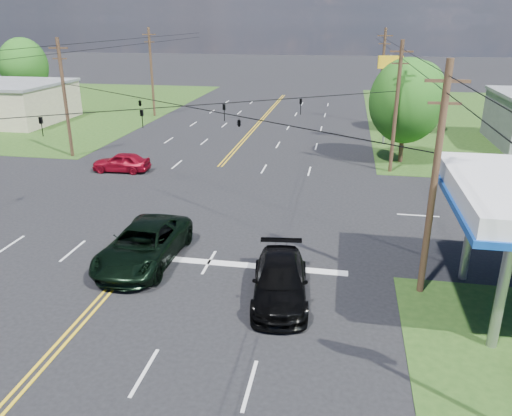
% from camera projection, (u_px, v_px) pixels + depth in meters
% --- Properties ---
extents(ground, '(280.00, 280.00, 0.00)m').
position_uv_depth(ground, '(189.00, 201.00, 31.57)').
color(ground, black).
rests_on(ground, ground).
extents(grass_nw, '(46.00, 48.00, 0.03)m').
position_uv_depth(grass_nw, '(10.00, 105.00, 66.81)').
color(grass_nw, '#204215').
rests_on(grass_nw, ground).
extents(stop_bar, '(10.00, 0.50, 0.02)m').
position_uv_depth(stop_bar, '(240.00, 265.00, 23.38)').
color(stop_bar, silver).
rests_on(stop_bar, ground).
extents(pole_se, '(1.60, 0.28, 9.50)m').
position_uv_depth(pole_se, '(434.00, 181.00, 19.39)').
color(pole_se, '#3F2D1A').
rests_on(pole_se, ground).
extents(pole_nw, '(1.60, 0.28, 9.50)m').
position_uv_depth(pole_nw, '(65.00, 97.00, 40.26)').
color(pole_nw, '#3F2D1A').
rests_on(pole_nw, ground).
extents(pole_ne, '(1.60, 0.28, 9.50)m').
position_uv_depth(pole_ne, '(396.00, 106.00, 35.96)').
color(pole_ne, '#3F2D1A').
rests_on(pole_ne, ground).
extents(pole_left_far, '(1.60, 0.28, 10.00)m').
position_uv_depth(pole_left_far, '(152.00, 71.00, 57.66)').
color(pole_left_far, '#3F2D1A').
rests_on(pole_left_far, ground).
extents(pole_right_far, '(1.60, 0.28, 10.00)m').
position_uv_depth(pole_right_far, '(382.00, 75.00, 53.36)').
color(pole_right_far, '#3F2D1A').
rests_on(pole_right_far, ground).
extents(span_wire_signals, '(26.00, 18.00, 1.13)m').
position_uv_depth(span_wire_signals, '(184.00, 106.00, 29.44)').
color(span_wire_signals, black).
rests_on(span_wire_signals, ground).
extents(power_lines, '(26.04, 100.00, 0.64)m').
position_uv_depth(power_lines, '(170.00, 63.00, 26.68)').
color(power_lines, black).
rests_on(power_lines, ground).
extents(tree_right_a, '(5.70, 5.70, 8.18)m').
position_uv_depth(tree_right_a, '(406.00, 101.00, 38.57)').
color(tree_right_a, '#3F2D1A').
rests_on(tree_right_a, ground).
extents(tree_right_b, '(4.94, 4.94, 7.09)m').
position_uv_depth(tree_right_b, '(419.00, 90.00, 49.43)').
color(tree_right_b, '#3F2D1A').
rests_on(tree_right_b, ground).
extents(tree_far_l, '(6.08, 6.08, 8.72)m').
position_uv_depth(tree_far_l, '(24.00, 66.00, 64.47)').
color(tree_far_l, '#3F2D1A').
rests_on(tree_far_l, ground).
extents(pickup_dkgreen, '(3.11, 6.55, 1.81)m').
position_uv_depth(pickup_dkgreen, '(144.00, 245.00, 23.34)').
color(pickup_dkgreen, black).
rests_on(pickup_dkgreen, ground).
extents(suv_black, '(2.83, 5.67, 1.58)m').
position_uv_depth(suv_black, '(280.00, 281.00, 20.34)').
color(suv_black, black).
rests_on(suv_black, ground).
extents(sedan_red, '(4.34, 1.91, 1.45)m').
position_uv_depth(sedan_red, '(121.00, 162.00, 37.52)').
color(sedan_red, maroon).
rests_on(sedan_red, ground).
extents(polesign_ne, '(2.18, 0.70, 7.91)m').
position_uv_depth(polesign_ne, '(389.00, 76.00, 43.81)').
color(polesign_ne, '#A5A5AA').
rests_on(polesign_ne, ground).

